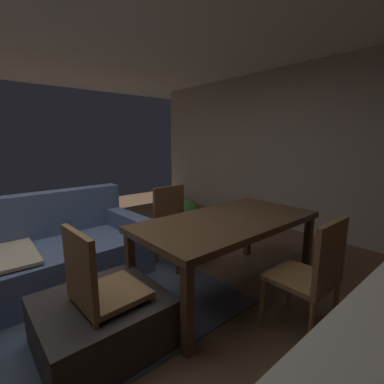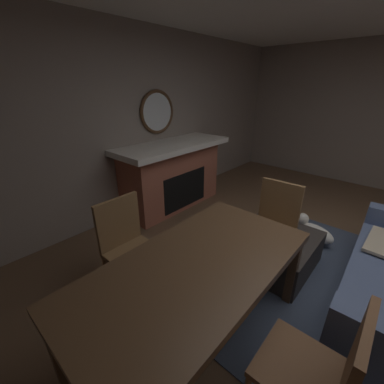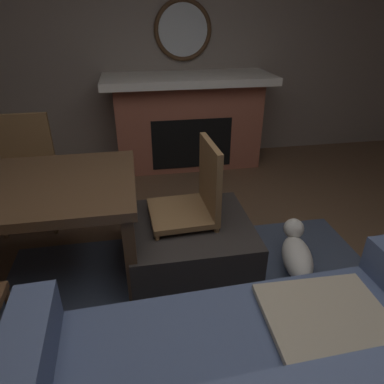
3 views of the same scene
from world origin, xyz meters
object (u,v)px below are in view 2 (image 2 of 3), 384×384
(fireplace, at_px, (172,175))
(dining_table, at_px, (196,272))
(small_dog, at_px, (314,231))
(round_wall_mirror, at_px, (157,112))
(tv_remote, at_px, (263,237))
(ottoman_coffee_table, at_px, (274,250))
(dining_chair_south, at_px, (127,241))
(dining_chair_north, at_px, (322,371))
(dining_chair_west, at_px, (274,220))

(fireplace, distance_m, dining_table, 2.42)
(small_dog, bearing_deg, round_wall_mirror, -79.79)
(tv_remote, xyz_separation_m, dining_table, (1.11, 0.02, 0.28))
(round_wall_mirror, bearing_deg, fireplace, 90.00)
(ottoman_coffee_table, relative_size, small_dog, 1.66)
(dining_chair_south, xyz_separation_m, small_dog, (-1.99, 1.10, -0.36))
(tv_remote, relative_size, dining_chair_north, 0.17)
(small_dog, bearing_deg, dining_chair_west, -20.46)
(dining_chair_west, xyz_separation_m, dining_chair_north, (1.30, 0.86, 0.00))
(round_wall_mirror, height_order, ottoman_coffee_table, round_wall_mirror)
(ottoman_coffee_table, bearing_deg, small_dog, 165.61)
(dining_chair_north, bearing_deg, small_dog, -163.22)
(tv_remote, bearing_deg, dining_table, 7.84)
(dining_chair_west, bearing_deg, ottoman_coffee_table, 58.40)
(tv_remote, bearing_deg, ottoman_coffee_table, 155.87)
(tv_remote, distance_m, dining_chair_north, 1.42)
(ottoman_coffee_table, distance_m, dining_chair_south, 1.59)
(dining_chair_south, relative_size, dining_chair_west, 1.00)
(round_wall_mirror, relative_size, dining_chair_south, 0.70)
(ottoman_coffee_table, xyz_separation_m, dining_chair_west, (-0.04, -0.07, 0.34))
(fireplace, xyz_separation_m, small_dog, (-0.43, 2.10, -0.37))
(ottoman_coffee_table, xyz_separation_m, dining_chair_north, (1.25, 0.79, 0.34))
(fireplace, bearing_deg, dining_chair_south, 32.70)
(fireplace, bearing_deg, ottoman_coffee_table, 81.05)
(ottoman_coffee_table, bearing_deg, fireplace, -98.95)
(tv_remote, relative_size, dining_chair_south, 0.17)
(dining_chair_south, bearing_deg, round_wall_mirror, -140.43)
(round_wall_mirror, relative_size, dining_table, 0.36)
(dining_chair_north, bearing_deg, dining_chair_south, -89.97)
(fireplace, distance_m, tv_remote, 1.89)
(dining_table, distance_m, small_dog, 2.06)
(ottoman_coffee_table, relative_size, dining_chair_west, 0.91)
(dining_chair_south, bearing_deg, dining_chair_north, 90.03)
(dining_chair_west, bearing_deg, dining_chair_north, 33.45)
(round_wall_mirror, relative_size, small_dog, 1.27)
(tv_remote, bearing_deg, dining_chair_west, -178.90)
(dining_chair_north, bearing_deg, round_wall_mirror, -117.48)
(round_wall_mirror, distance_m, tv_remote, 2.42)
(ottoman_coffee_table, relative_size, dining_table, 0.47)
(dining_table, relative_size, dining_chair_north, 1.94)
(fireplace, xyz_separation_m, tv_remote, (0.45, 1.83, -0.14))
(ottoman_coffee_table, height_order, small_dog, ottoman_coffee_table)
(dining_chair_south, bearing_deg, small_dog, 150.91)
(fireplace, xyz_separation_m, dining_chair_west, (0.26, 1.85, -0.01))
(dining_chair_south, bearing_deg, dining_table, 89.98)
(round_wall_mirror, height_order, small_dog, round_wall_mirror)
(dining_chair_south, xyz_separation_m, dining_chair_north, (-0.00, 1.70, 0.00))
(dining_table, distance_m, dining_chair_south, 0.86)
(dining_table, xyz_separation_m, dining_chair_south, (-0.00, -0.85, -0.14))
(dining_chair_south, height_order, small_dog, dining_chair_south)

